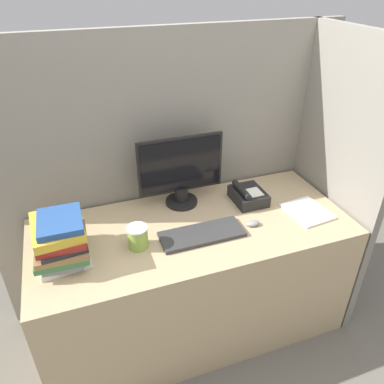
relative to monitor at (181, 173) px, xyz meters
The scene contains 11 objects.
ground_plane 1.10m from the monitor, 91.33° to the right, with size 12.00×12.00×0.00m, color #666056.
cubicle_panel_rear 0.19m from the monitor, 94.91° to the left, with size 2.07×0.04×1.66m.
cubicle_panel_right 0.89m from the monitor, 13.46° to the right, with size 0.04×0.78×1.66m.
desk 0.61m from the monitor, 93.33° to the right, with size 1.67×0.72×0.74m.
monitor is the anchor object (origin of this frame).
keyboard 0.37m from the monitor, 89.77° to the right, with size 0.43×0.16×0.02m.
mouse 0.48m from the monitor, 49.66° to the right, with size 0.07×0.04×0.03m.
coffee_cup 0.46m from the monitor, 136.58° to the right, with size 0.10×0.10×0.12m.
book_stack 0.72m from the monitor, 158.19° to the right, with size 0.24×0.31×0.23m.
desk_telephone 0.41m from the monitor, 17.42° to the right, with size 0.17×0.21×0.10m.
paper_pile 0.73m from the monitor, 27.79° to the right, with size 0.23×0.26×0.01m.
Camera 1 is at (-0.54, -1.12, 1.91)m, focal length 35.00 mm.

